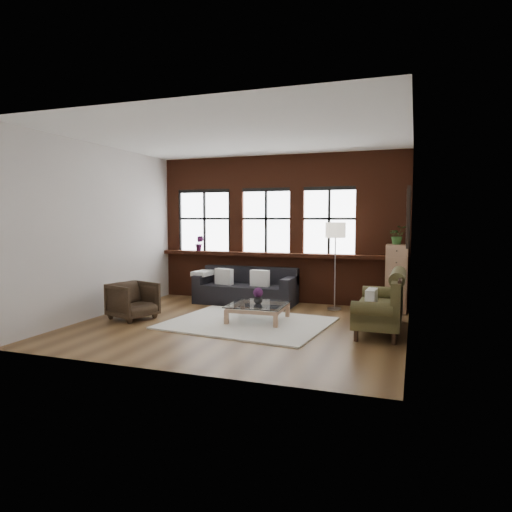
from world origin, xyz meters
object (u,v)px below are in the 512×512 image
(vintage_settee, at_px, (379,301))
(floor_lamp, at_px, (335,263))
(armchair, at_px, (133,301))
(vase, at_px, (258,299))
(coffee_table, at_px, (258,313))
(drawer_chest, at_px, (396,278))
(dark_sofa, at_px, (246,286))

(vintage_settee, distance_m, floor_lamp, 1.85)
(armchair, height_order, vase, armchair)
(coffee_table, height_order, drawer_chest, drawer_chest)
(drawer_chest, bearing_deg, armchair, -153.67)
(floor_lamp, bearing_deg, armchair, -148.14)
(armchair, distance_m, coffee_table, 2.30)
(drawer_chest, relative_size, floor_lamp, 0.70)
(armchair, relative_size, coffee_table, 0.74)
(vintage_settee, distance_m, coffee_table, 2.10)
(drawer_chest, bearing_deg, floor_lamp, -172.28)
(coffee_table, relative_size, floor_lamp, 0.52)
(dark_sofa, height_order, vase, dark_sofa)
(dark_sofa, bearing_deg, floor_lamp, -0.33)
(armchair, height_order, drawer_chest, drawer_chest)
(vase, bearing_deg, dark_sofa, 117.78)
(vintage_settee, height_order, armchair, vintage_settee)
(vintage_settee, bearing_deg, drawer_chest, 83.07)
(vintage_settee, bearing_deg, armchair, -172.43)
(vase, height_order, floor_lamp, floor_lamp)
(dark_sofa, bearing_deg, vintage_settee, -27.57)
(coffee_table, xyz_separation_m, floor_lamp, (1.10, 1.54, 0.79))
(armchair, relative_size, drawer_chest, 0.56)
(armchair, bearing_deg, coffee_table, -57.81)
(coffee_table, bearing_deg, armchair, -166.54)
(dark_sofa, relative_size, vase, 12.88)
(coffee_table, distance_m, vase, 0.25)
(vase, relative_size, drawer_chest, 0.13)
(coffee_table, distance_m, floor_lamp, 2.05)
(dark_sofa, distance_m, armchair, 2.52)
(vase, bearing_deg, drawer_chest, 36.70)
(armchair, bearing_deg, drawer_chest, -44.94)
(drawer_chest, bearing_deg, dark_sofa, -177.25)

